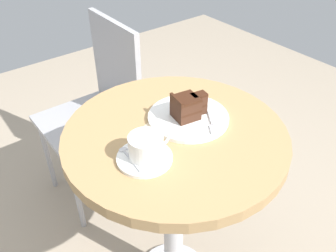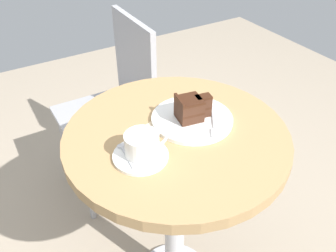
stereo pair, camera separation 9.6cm
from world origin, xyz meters
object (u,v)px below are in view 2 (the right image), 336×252
Objects in this scene: cake_slice at (191,108)px; saucer at (141,156)px; napkin at (182,124)px; coffee_cup at (143,144)px; fork at (214,125)px; cafe_chair at (118,97)px; teaspoon at (124,152)px; cake_plate at (192,119)px.

saucer is at bearing -161.91° from cake_slice.
saucer is 0.76× the size of napkin.
coffee_cup is 0.18m from napkin.
cafe_chair is (-0.02, 0.66, -0.26)m from fork.
cake_slice is 0.66m from cafe_chair.
cafe_chair is (0.21, 0.66, -0.28)m from coffee_cup.
coffee_cup is 1.12× the size of cake_slice.
fork is at bearing -43.21° from napkin.
teaspoon is (-0.03, 0.03, 0.01)m from saucer.
cake_plate is (0.20, 0.07, -0.04)m from coffee_cup.
teaspoon reaches higher than napkin.
cafe_chair is (0.21, 0.66, -0.25)m from saucer.
cafe_chair is (0.01, 0.59, -0.25)m from cake_plate.
fork is at bearing 2.32° from cafe_chair.
cake_slice reaches higher than coffee_cup.
coffee_cup is at bearing -161.15° from cake_plate.
cake_plate is 0.07m from fork.
cake_plate is 0.04m from napkin.
cafe_chair is (0.02, 0.59, -0.29)m from cake_slice.
napkin is at bearing -178.86° from cake_slice.
fork is (0.27, -0.03, 0.00)m from teaspoon.
napkin is at bearing -73.28° from teaspoon.
cake_plate is at bearing 12.45° from cake_slice.
teaspoon is 0.55× the size of napkin.
coffee_cup is (0.01, -0.00, 0.04)m from saucer.
coffee_cup is at bearing -160.96° from cake_slice.
cake_plate reaches higher than napkin.
coffee_cup is at bearing -157.90° from napkin.
saucer is 0.18m from napkin.
cafe_chair is at bearing 72.49° from coffee_cup.
teaspoon is at bearing -170.70° from cake_plate.
fork is 0.71× the size of napkin.
cake_plate is at bearing 17.93° from saucer.
teaspoon is at bearing -170.78° from cake_slice.
cafe_chair reaches higher than cake_plate.
napkin is at bearing 22.10° from coffee_cup.
cake_slice is (-0.01, -0.00, 0.04)m from cake_plate.
cake_plate is 0.04m from cake_slice.
coffee_cup is 0.50× the size of cake_plate.
cafe_chair reaches higher than cake_slice.
fork is at bearing 0.54° from coffee_cup.
coffee_cup is 0.63× the size of napkin.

